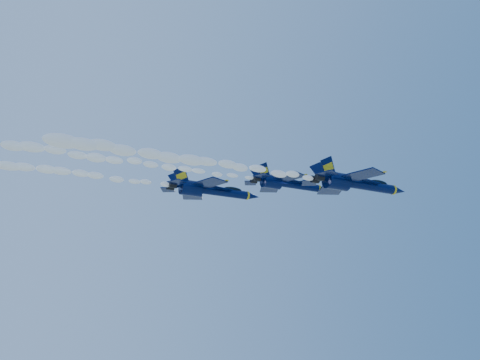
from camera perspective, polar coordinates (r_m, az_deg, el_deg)
name	(u,v)px	position (r m, az deg, el deg)	size (l,w,h in m)	color
jet_lead	(355,183)	(86.52, 12.19, -0.36)	(17.87, 14.66, 6.64)	#040D36
smoke_trail_jet_lead	(194,160)	(73.63, -4.98, 2.18)	(39.34, 1.85, 1.66)	white
jet_second	(287,183)	(92.15, 5.00, -0.37)	(15.16, 12.44, 5.63)	#040D36
smoke_trail_jet_second	(137,163)	(82.54, -10.88, 1.81)	(39.34, 1.57, 1.41)	white
jet_third	(209,190)	(95.75, -3.28, -1.08)	(17.73, 14.55, 6.59)	#040D36
smoke_trail_jet_third	(50,170)	(89.56, -19.63, 0.97)	(39.34, 1.83, 1.65)	white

